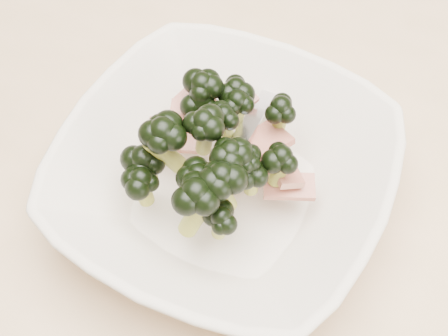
# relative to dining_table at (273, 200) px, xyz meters

# --- Properties ---
(dining_table) EXTENTS (1.20, 0.80, 0.75)m
(dining_table) POSITION_rel_dining_table_xyz_m (0.00, 0.00, 0.00)
(dining_table) COLOR tan
(dining_table) RESTS_ON ground
(broccoli_dish) EXTENTS (0.29, 0.29, 0.12)m
(broccoli_dish) POSITION_rel_dining_table_xyz_m (-0.03, -0.07, 0.14)
(broccoli_dish) COLOR beige
(broccoli_dish) RESTS_ON dining_table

